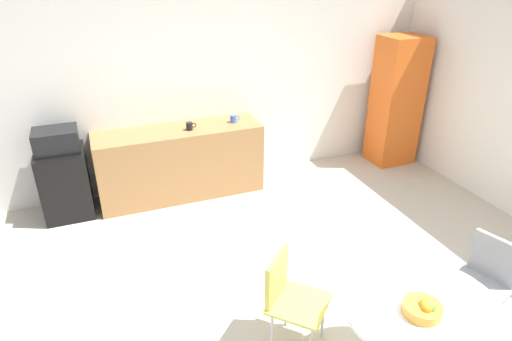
% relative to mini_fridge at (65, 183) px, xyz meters
% --- Properties ---
extents(ground_plane, '(6.00, 6.00, 0.00)m').
position_rel_mini_fridge_xyz_m(ground_plane, '(2.00, -2.65, -0.41)').
color(ground_plane, beige).
extents(wall_back, '(6.00, 0.10, 2.60)m').
position_rel_mini_fridge_xyz_m(wall_back, '(2.00, 0.35, 0.89)').
color(wall_back, white).
rests_on(wall_back, ground_plane).
extents(counter_block, '(2.06, 0.60, 0.90)m').
position_rel_mini_fridge_xyz_m(counter_block, '(1.38, 0.00, 0.04)').
color(counter_block, '#9E7042').
rests_on(counter_block, ground_plane).
extents(mini_fridge, '(0.54, 0.54, 0.83)m').
position_rel_mini_fridge_xyz_m(mini_fridge, '(0.00, 0.00, 0.00)').
color(mini_fridge, black).
rests_on(mini_fridge, ground_plane).
extents(microwave, '(0.48, 0.38, 0.26)m').
position_rel_mini_fridge_xyz_m(microwave, '(0.00, 0.00, 0.54)').
color(microwave, black).
rests_on(microwave, mini_fridge).
extents(locker_cabinet, '(0.60, 0.50, 1.85)m').
position_rel_mini_fridge_xyz_m(locker_cabinet, '(4.55, -0.10, 0.51)').
color(locker_cabinet, orange).
rests_on(locker_cabinet, ground_plane).
extents(round_table, '(1.07, 1.07, 0.75)m').
position_rel_mini_fridge_xyz_m(round_table, '(2.27, -3.42, 0.19)').
color(round_table, silver).
rests_on(round_table, ground_plane).
extents(chair_gray, '(0.52, 0.52, 0.83)m').
position_rel_mini_fridge_xyz_m(chair_gray, '(3.18, -3.14, 0.11)').
color(chair_gray, silver).
rests_on(chair_gray, ground_plane).
extents(chair_yellow, '(0.59, 0.59, 0.83)m').
position_rel_mini_fridge_xyz_m(chair_yellow, '(1.61, -2.74, 0.11)').
color(chair_yellow, silver).
rests_on(chair_yellow, ground_plane).
extents(fruit_bowl, '(0.25, 0.25, 0.11)m').
position_rel_mini_fridge_xyz_m(fruit_bowl, '(2.22, -3.48, 0.38)').
color(fruit_bowl, gold).
rests_on(fruit_bowl, round_table).
extents(mug_white, '(0.13, 0.08, 0.09)m').
position_rel_mini_fridge_xyz_m(mug_white, '(2.10, -0.02, 0.53)').
color(mug_white, '#3F66BF').
rests_on(mug_white, counter_block).
extents(mug_green, '(0.13, 0.08, 0.09)m').
position_rel_mini_fridge_xyz_m(mug_green, '(1.51, -0.07, 0.53)').
color(mug_green, black).
rests_on(mug_green, counter_block).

